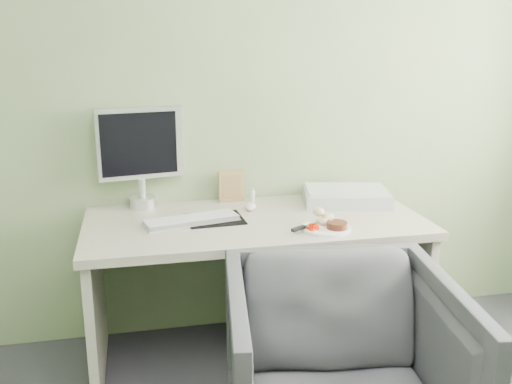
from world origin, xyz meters
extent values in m
plane|color=#8AA171|center=(0.00, 2.00, 1.35)|extent=(3.50, 0.00, 3.50)
cube|color=#B0A593|center=(0.00, 1.62, 0.71)|extent=(1.60, 0.75, 0.04)
cube|color=#BBB49F|center=(-0.76, 1.62, 0.34)|extent=(0.04, 0.70, 0.69)
cube|color=#BBB49F|center=(0.76, 1.62, 0.34)|extent=(0.04, 0.70, 0.69)
cylinder|color=white|center=(0.28, 1.41, 0.74)|extent=(0.23, 0.23, 0.01)
cylinder|color=black|center=(0.32, 1.38, 0.76)|extent=(0.11, 0.11, 0.03)
ellipsoid|color=tan|center=(0.30, 1.46, 0.77)|extent=(0.11, 0.08, 0.06)
cube|color=#FB2605|center=(0.22, 1.38, 0.76)|extent=(0.05, 0.05, 0.03)
cube|color=silver|center=(0.23, 1.43, 0.75)|extent=(0.11, 0.08, 0.01)
cube|color=black|center=(0.14, 1.37, 0.75)|extent=(0.08, 0.06, 0.01)
cube|color=black|center=(-0.19, 1.66, 0.73)|extent=(0.28, 0.25, 0.00)
cube|color=white|center=(-0.30, 1.63, 0.75)|extent=(0.45, 0.22, 0.02)
ellipsoid|color=white|center=(0.01, 1.77, 0.75)|extent=(0.08, 0.11, 0.03)
cube|color=#A37F4C|center=(-0.06, 1.94, 0.81)|extent=(0.13, 0.03, 0.17)
cylinder|color=white|center=(0.05, 1.92, 0.76)|extent=(0.03, 0.03, 0.06)
cone|color=#86B6D7|center=(0.05, 1.92, 0.80)|extent=(0.02, 0.02, 0.02)
cube|color=#A9ACB0|center=(0.52, 1.79, 0.76)|extent=(0.49, 0.38, 0.07)
cylinder|color=silver|center=(-0.52, 1.92, 0.76)|extent=(0.13, 0.13, 0.06)
cylinder|color=silver|center=(-0.52, 1.92, 0.83)|extent=(0.03, 0.03, 0.09)
cube|color=silver|center=(-0.52, 1.94, 1.06)|extent=(0.42, 0.11, 0.36)
cube|color=black|center=(-0.52, 1.92, 1.06)|extent=(0.37, 0.07, 0.31)
imported|color=#35353A|center=(0.15, 0.81, 0.38)|extent=(0.91, 0.93, 0.76)
camera|label=1|loc=(-0.54, -0.90, 1.56)|focal=40.00mm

